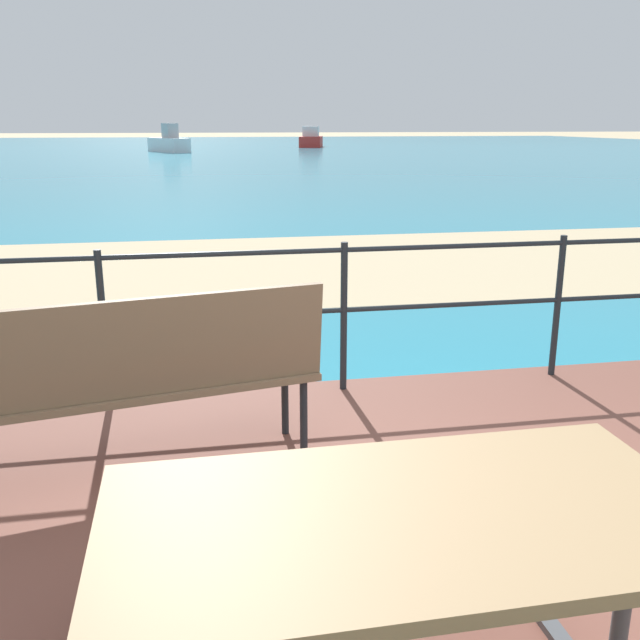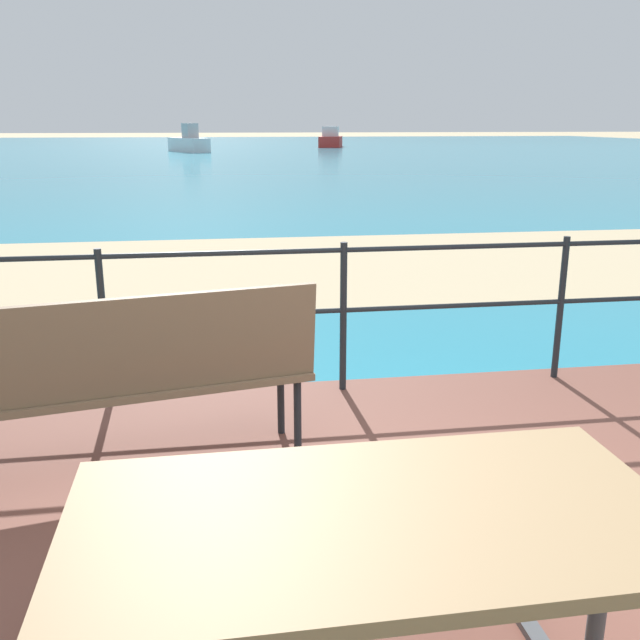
# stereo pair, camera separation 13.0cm
# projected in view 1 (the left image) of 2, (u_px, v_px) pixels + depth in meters

# --- Properties ---
(sea_water) EXTENTS (90.00, 90.00, 0.01)m
(sea_water) POSITION_uv_depth(u_px,v_px,m) (203.00, 153.00, 40.15)
(sea_water) COLOR teal
(sea_water) RESTS_ON ground
(beach_strip) EXTENTS (54.03, 4.80, 0.01)m
(beach_strip) POSITION_uv_depth(u_px,v_px,m) (268.00, 266.00, 8.79)
(beach_strip) COLOR tan
(beach_strip) RESTS_ON ground
(picnic_table) EXTENTS (1.55, 1.53, 0.74)m
(picnic_table) POSITION_uv_depth(u_px,v_px,m) (405.00, 566.00, 1.81)
(picnic_table) COLOR #8C704C
(picnic_table) RESTS_ON patio_paving
(park_bench) EXTENTS (1.75, 0.74, 0.93)m
(park_bench) POSITION_uv_depth(u_px,v_px,m) (145.00, 371.00, 3.31)
(park_bench) COLOR #7A6047
(park_bench) RESTS_ON patio_paving
(railing_fence) EXTENTS (5.94, 0.04, 0.97)m
(railing_fence) POSITION_uv_depth(u_px,v_px,m) (344.00, 297.00, 4.43)
(railing_fence) COLOR #1E2328
(railing_fence) RESTS_ON patio_paving
(boat_near) EXTENTS (2.26, 4.09, 1.43)m
(boat_near) POSITION_uv_depth(u_px,v_px,m) (311.00, 140.00, 50.14)
(boat_near) COLOR red
(boat_near) RESTS_ON sea_water
(boat_mid) EXTENTS (2.66, 4.24, 1.65)m
(boat_mid) POSITION_uv_depth(u_px,v_px,m) (168.00, 143.00, 41.84)
(boat_mid) COLOR silver
(boat_mid) RESTS_ON sea_water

